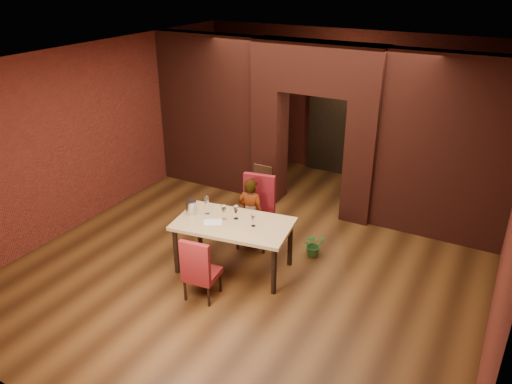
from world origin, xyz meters
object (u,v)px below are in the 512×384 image
at_px(dining_table, 234,246).
at_px(chair_near, 202,267).
at_px(wine_glass_a, 224,213).
at_px(chair_far, 255,213).
at_px(person_seated, 251,213).
at_px(wine_glass_c, 253,220).
at_px(water_bottle, 207,205).
at_px(wine_bucket, 191,207).
at_px(potted_plant, 314,245).
at_px(wine_glass_b, 236,212).

xyz_separation_m(dining_table, chair_near, (-0.03, -0.83, 0.08)).
bearing_deg(dining_table, wine_glass_a, 164.63).
relative_size(chair_far, person_seated, 0.97).
height_order(wine_glass_a, wine_glass_c, wine_glass_a).
bearing_deg(dining_table, water_bottle, 165.28).
xyz_separation_m(wine_glass_c, wine_bucket, (-1.06, -0.10, 0.01)).
relative_size(person_seated, potted_plant, 3.17).
bearing_deg(chair_far, chair_near, -97.98).
bearing_deg(wine_glass_c, chair_far, 117.29).
distance_m(chair_near, wine_bucket, 1.14).
distance_m(wine_glass_a, potted_plant, 1.66).
distance_m(chair_far, wine_bucket, 1.15).
height_order(chair_near, wine_glass_a, wine_glass_a).
relative_size(dining_table, potted_plant, 4.46).
xyz_separation_m(dining_table, water_bottle, (-0.52, 0.06, 0.57)).
bearing_deg(wine_glass_b, wine_glass_c, -12.58).
xyz_separation_m(chair_far, potted_plant, (1.03, 0.16, -0.41)).
height_order(wine_glass_a, potted_plant, wine_glass_a).
bearing_deg(potted_plant, water_bottle, -148.14).
height_order(wine_glass_a, water_bottle, water_bottle).
bearing_deg(potted_plant, wine_glass_c, -124.23).
bearing_deg(chair_far, wine_bucket, -136.89).
relative_size(wine_glass_a, potted_plant, 0.57).
bearing_deg(dining_table, potted_plant, 36.93).
xyz_separation_m(chair_near, water_bottle, (-0.49, 0.89, 0.49)).
xyz_separation_m(person_seated, wine_glass_a, (-0.08, -0.71, 0.32)).
xyz_separation_m(person_seated, wine_bucket, (-0.63, -0.78, 0.31)).
relative_size(chair_far, chair_near, 1.23).
distance_m(chair_near, wine_glass_b, 1.05).
xyz_separation_m(chair_near, potted_plant, (0.98, 1.81, -0.30)).
distance_m(chair_near, wine_glass_c, 1.04).
height_order(wine_bucket, potted_plant, wine_bucket).
relative_size(chair_far, wine_glass_b, 5.62).
bearing_deg(dining_table, wine_bucket, 175.84).
relative_size(wine_glass_c, potted_plant, 0.48).
height_order(chair_far, person_seated, person_seated).
xyz_separation_m(chair_far, person_seated, (-0.03, -0.09, 0.02)).
bearing_deg(wine_glass_b, water_bottle, -172.29).
height_order(wine_glass_b, wine_bucket, wine_glass_b).
height_order(dining_table, water_bottle, water_bottle).
bearing_deg(potted_plant, wine_glass_a, -140.17).
xyz_separation_m(wine_glass_b, wine_glass_c, (0.35, -0.08, -0.01)).
bearing_deg(wine_bucket, chair_near, -47.62).
height_order(wine_glass_a, wine_bucket, wine_glass_a).
distance_m(chair_far, chair_near, 1.65).
xyz_separation_m(wine_glass_a, wine_glass_c, (0.51, 0.02, -0.02)).
bearing_deg(dining_table, chair_far, 86.49).
relative_size(dining_table, chair_far, 1.46).
bearing_deg(wine_glass_b, person_seated, 97.66).
relative_size(person_seated, water_bottle, 4.05).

